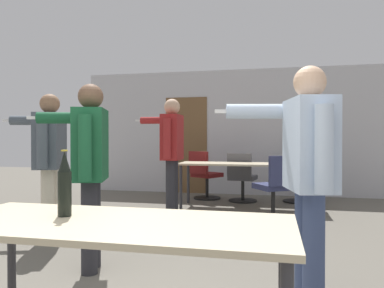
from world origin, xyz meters
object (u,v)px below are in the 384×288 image
Objects in this scene: person_right_polo at (49,152)px; office_chair_far_left at (276,189)px; office_chair_mid_tucked at (242,179)px; office_chair_near_pushed at (205,177)px; person_left_plaid at (89,159)px; office_chair_side_rolled at (299,179)px; beer_bottle at (65,185)px; person_far_watching at (307,163)px; person_near_casual at (171,146)px.

office_chair_far_left is (2.58, 1.64, -0.57)m from person_right_polo.
office_chair_near_pushed is at bearing 176.12° from office_chair_mid_tucked.
office_chair_side_rolled is (2.04, 4.14, -0.56)m from person_left_plaid.
office_chair_side_rolled is 5.62m from beer_bottle.
beer_bottle is (0.24, -5.28, 0.48)m from office_chair_near_pushed.
office_chair_far_left is (-0.20, 2.84, -0.56)m from person_far_watching.
office_chair_near_pushed is (1.25, 3.17, -0.57)m from person_right_polo.
beer_bottle reaches higher than office_chair_mid_tucked.
office_chair_near_pushed is (-1.76, -0.10, 0.01)m from office_chair_side_rolled.
person_near_casual is 1.07× the size of person_left_plaid.
office_chair_side_rolled is at bearing -60.13° from person_right_polo.
person_near_casual reaches higher than office_chair_near_pushed.
person_near_casual reaches higher than person_right_polo.
person_near_casual is at bearing -53.79° from person_right_polo.
person_near_casual is 1.90× the size of office_chair_far_left.
person_far_watching is (1.71, -2.66, -0.07)m from person_near_casual.
office_chair_far_left is at bearing -50.74° from person_left_plaid.
office_chair_mid_tucked is (1.00, 3.86, -0.57)m from person_left_plaid.
office_chair_near_pushed is (0.18, 1.72, -0.62)m from person_near_casual.
beer_bottle is (1.49, -2.11, -0.09)m from person_right_polo.
person_far_watching reaches higher than office_chair_mid_tucked.
office_chair_mid_tucked is at bearing -1.02° from person_far_watching.
person_far_watching is 4.31m from office_chair_mid_tucked.
office_chair_mid_tucked is at bearing 82.15° from office_chair_far_left.
office_chair_near_pushed is at bearing -21.95° from person_left_plaid.
person_right_polo is 1.02× the size of person_left_plaid.
person_left_plaid reaches higher than office_chair_far_left.
person_right_polo is 1.30m from person_left_plaid.
beer_bottle is at bearing -175.47° from person_left_plaid.
office_chair_side_rolled is (3.01, 3.27, -0.58)m from person_right_polo.
office_chair_mid_tucked is at bearing -31.81° from person_near_casual.
person_right_polo is 1.82× the size of office_chair_near_pushed.
office_chair_mid_tucked is 1.49m from office_chair_far_left.
beer_bottle is (-1.52, -5.39, 0.49)m from office_chair_side_rolled.
office_chair_mid_tucked is 0.98× the size of office_chair_far_left.
beer_bottle reaches higher than office_chair_side_rolled.
office_chair_near_pushed is (-1.53, 4.37, -0.56)m from person_far_watching.
person_near_casual is at bearing 20.96° from person_far_watching.
office_chair_mid_tucked is (0.91, 1.54, -0.64)m from person_near_casual.
office_chair_side_rolled is 1.76m from office_chair_near_pushed.
office_chair_far_left is at bearing -56.17° from office_chair_mid_tucked.
office_chair_near_pushed is at bearing 7.42° from person_far_watching.
person_left_plaid is 1.79× the size of office_chair_side_rolled.
person_left_plaid is 3.03m from office_chair_far_left.
office_chair_near_pushed is at bearing 99.06° from office_chair_far_left.
person_near_casual reaches higher than office_chair_far_left.
office_chair_mid_tucked is (1.98, 2.99, -0.58)m from person_right_polo.
beer_bottle is (0.42, -3.57, -0.14)m from person_near_casual.
person_near_casual reaches higher than person_left_plaid.
person_right_polo reaches higher than person_left_plaid.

